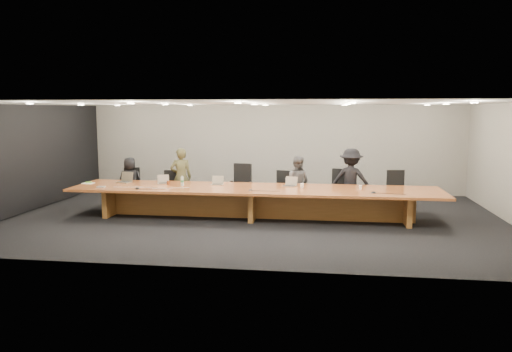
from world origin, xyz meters
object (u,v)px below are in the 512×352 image
Objects in this scene: conference_table at (254,197)px; mic_left at (137,188)px; person_d at (351,180)px; paper_cup_near at (302,186)px; chair_mid_right at (281,190)px; chair_left at (170,188)px; chair_far_left at (131,186)px; mic_right at (374,192)px; laptop_a at (124,177)px; mic_center at (251,190)px; laptop_b at (163,179)px; water_bottle at (182,181)px; av_box at (101,187)px; person_b at (181,177)px; laptop_c at (217,180)px; chair_far_right at (397,191)px; person_c at (297,183)px; chair_right at (338,189)px; amber_mug at (168,183)px; chair_mid_left at (240,185)px; paper_cup_far at (360,187)px; person_a at (130,181)px; laptop_d at (290,181)px.

conference_table is 2.84m from mic_left.
person_d is 1.63m from paper_cup_near.
chair_left is at bearing -160.35° from chair_mid_right.
mic_right is (6.50, -1.65, 0.24)m from chair_far_left.
laptop_a reaches higher than mic_center.
laptop_b is (-2.96, -0.91, 0.35)m from chair_mid_right.
water_bottle reaches higher than av_box.
mic_left is at bearing -177.16° from mic_center.
laptop_c is (1.20, -0.86, 0.06)m from person_b.
chair_far_right is (7.26, -0.01, 0.02)m from chair_far_left.
chair_far_right is 1.23m from person_d.
mic_left is 2.75m from mic_center.
paper_cup_near is at bearing 6.32° from conference_table.
person_b reaches higher than paper_cup_near.
paper_cup_near is (-1.22, -1.08, -0.02)m from person_d.
laptop_b is at bearing 28.22° from person_c.
chair_far_right reaches higher than laptop_b.
chair_left is 1.31m from laptop_a.
chair_right is at bearing 14.71° from av_box.
chair_far_left is at bearing 146.97° from water_bottle.
person_d reaches higher than chair_left.
amber_mug is at bearing 54.17° from mic_left.
conference_table is 2.68m from person_d.
chair_mid_left reaches higher than paper_cup_near.
conference_table is 1.53m from person_c.
conference_table is at bearing 11.20° from mic_left.
paper_cup_far is at bearing 148.23° from person_b.
person_a reaches higher than mic_right.
person_a reaches higher than laptop_b.
water_bottle is at bearing 133.00° from person_a.
amber_mug reaches higher than mic_left.
laptop_c is 1.25× the size of water_bottle.
mic_left is (-3.31, -1.80, 0.25)m from chair_mid_right.
paper_cup_far is (1.71, -0.22, -0.08)m from laptop_d.
conference_table is 5.47× the size of person_d.
chair_right is 4.69× the size of water_bottle.
paper_cup_far is at bearing 116.92° from mic_right.
mic_center is at bearing 124.47° from person_b.
mic_center is at bearing -179.63° from mic_right.
chair_left reaches higher than paper_cup_far.
chair_right reaches higher than mic_center.
chair_mid_left reaches higher than mic_left.
person_a reaches higher than water_bottle.
laptop_d is (-1.21, -0.99, 0.32)m from chair_right.
chair_left is at bearing 106.50° from amber_mug.
paper_cup_near reaches higher than paper_cup_far.
paper_cup_near is 4.92m from av_box.
paper_cup_far is 5.37m from mic_left.
chair_right is at bearing 168.02° from chair_far_right.
chair_far_left is 8.16× the size of mic_left.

